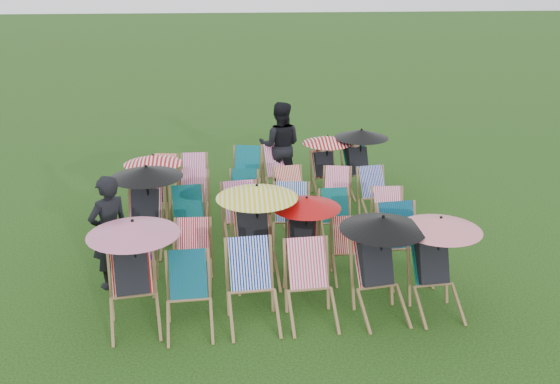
{
  "coord_description": "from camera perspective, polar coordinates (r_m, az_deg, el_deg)",
  "views": [
    {
      "loc": [
        -0.63,
        -9.33,
        4.45
      ],
      "look_at": [
        0.19,
        0.18,
        0.9
      ],
      "focal_mm": 40.0,
      "sensor_mm": 36.0,
      "label": 1
    }
  ],
  "objects": [
    {
      "name": "deckchair_22",
      "position": [
        11.49,
        5.2,
        -0.2
      ],
      "size": [
        0.7,
        0.88,
        0.86
      ],
      "rotation": [
        0.0,
        0.0,
        -0.19
      ],
      "color": "olive",
      "rests_on": "ground"
    },
    {
      "name": "deckchair_3",
      "position": [
        8.2,
        2.85,
        -8.51
      ],
      "size": [
        0.7,
        0.94,
        0.98
      ],
      "rotation": [
        0.0,
        0.0,
        0.06
      ],
      "color": "olive",
      "rests_on": "ground"
    },
    {
      "name": "deckchair_21",
      "position": [
        11.29,
        1.2,
        -0.36
      ],
      "size": [
        0.75,
        0.93,
        0.91
      ],
      "rotation": [
        0.0,
        0.0,
        0.2
      ],
      "color": "olive",
      "rests_on": "ground"
    },
    {
      "name": "deckchair_11",
      "position": [
        9.41,
        11.25,
        -4.76
      ],
      "size": [
        0.76,
        1.0,
        1.03
      ],
      "rotation": [
        0.0,
        0.0,
        0.09
      ],
      "color": "olive",
      "rests_on": "ground"
    },
    {
      "name": "deckchair_10",
      "position": [
        9.34,
        6.4,
        -5.37
      ],
      "size": [
        0.55,
        0.76,
        0.82
      ],
      "rotation": [
        0.0,
        0.0,
        -0.01
      ],
      "color": "olive",
      "rests_on": "ground"
    },
    {
      "name": "deckchair_29",
      "position": [
        12.66,
        7.35,
        2.89
      ],
      "size": [
        1.09,
        1.19,
        1.29
      ],
      "rotation": [
        0.0,
        0.0,
        0.2
      ],
      "color": "olive",
      "rests_on": "ground"
    },
    {
      "name": "deckchair_7",
      "position": [
        9.14,
        -8.03,
        -5.83
      ],
      "size": [
        0.61,
        0.84,
        0.89
      ],
      "rotation": [
        0.0,
        0.0,
        -0.03
      ],
      "color": "olive",
      "rests_on": "ground"
    },
    {
      "name": "deckchair_28",
      "position": [
        12.56,
        4.25,
        2.58
      ],
      "size": [
        1.0,
        1.07,
        1.18
      ],
      "rotation": [
        0.0,
        0.0,
        0.13
      ],
      "color": "olive",
      "rests_on": "ground"
    },
    {
      "name": "deckchair_13",
      "position": [
        10.27,
        -8.29,
        -2.62
      ],
      "size": [
        0.72,
        0.94,
        0.95
      ],
      "rotation": [
        0.0,
        0.0,
        0.11
      ],
      "color": "olive",
      "rests_on": "ground"
    },
    {
      "name": "deckchair_20",
      "position": [
        11.24,
        -3.51,
        -0.59
      ],
      "size": [
        0.7,
        0.88,
        0.87
      ],
      "rotation": [
        0.0,
        0.0,
        -0.16
      ],
      "color": "olive",
      "rests_on": "ground"
    },
    {
      "name": "deckchair_26",
      "position": [
        12.36,
        -3.19,
        1.61
      ],
      "size": [
        0.79,
        0.98,
        0.96
      ],
      "rotation": [
        0.0,
        0.0,
        -0.19
      ],
      "color": "olive",
      "rests_on": "ground"
    },
    {
      "name": "person_left",
      "position": [
        9.16,
        -15.31,
        -3.57
      ],
      "size": [
        0.73,
        0.71,
        1.69
      ],
      "primitive_type": "imported",
      "rotation": [
        0.0,
        0.0,
        3.85
      ],
      "color": "black",
      "rests_on": "ground"
    },
    {
      "name": "deckchair_1",
      "position": [
        8.08,
        -8.34,
        -9.42
      ],
      "size": [
        0.66,
        0.89,
        0.93
      ],
      "rotation": [
        0.0,
        0.0,
        0.06
      ],
      "color": "olive",
      "rests_on": "ground"
    },
    {
      "name": "deckchair_15",
      "position": [
        10.19,
        1.03,
        -2.46
      ],
      "size": [
        0.75,
        0.97,
        0.99
      ],
      "rotation": [
        0.0,
        0.0,
        -0.11
      ],
      "color": "olive",
      "rests_on": "ground"
    },
    {
      "name": "deckchair_25",
      "position": [
        12.31,
        -7.82,
        1.15
      ],
      "size": [
        0.59,
        0.81,
        0.87
      ],
      "rotation": [
        0.0,
        0.0,
        0.01
      ],
      "color": "olive",
      "rests_on": "ground"
    },
    {
      "name": "deckchair_4",
      "position": [
        8.33,
        9.16,
        -6.56
      ],
      "size": [
        1.13,
        1.22,
        1.34
      ],
      "rotation": [
        0.0,
        0.0,
        0.15
      ],
      "color": "olive",
      "rests_on": "ground"
    },
    {
      "name": "deckchair_12",
      "position": [
        10.28,
        -12.25,
        -1.33
      ],
      "size": [
        1.16,
        1.21,
        1.38
      ],
      "rotation": [
        0.0,
        0.0,
        -0.04
      ],
      "color": "olive",
      "rests_on": "ground"
    },
    {
      "name": "deckchair_19",
      "position": [
        11.27,
        -8.0,
        -0.65
      ],
      "size": [
        0.65,
        0.86,
        0.88
      ],
      "rotation": [
        0.0,
        0.0,
        -0.08
      ],
      "color": "olive",
      "rests_on": "ground"
    },
    {
      "name": "deckchair_9",
      "position": [
        9.24,
        2.15,
        -4.02
      ],
      "size": [
        1.02,
        1.08,
        1.21
      ],
      "rotation": [
        0.0,
        0.0,
        -0.14
      ],
      "color": "olive",
      "rests_on": "ground"
    },
    {
      "name": "deckchair_8",
      "position": [
        9.11,
        -2.27,
        -3.62
      ],
      "size": [
        1.19,
        1.27,
        1.42
      ],
      "rotation": [
        0.0,
        0.0,
        0.1
      ],
      "color": "olive",
      "rests_on": "ground"
    },
    {
      "name": "deckchair_18",
      "position": [
        11.35,
        -11.59,
        0.39
      ],
      "size": [
        1.04,
        1.08,
        1.23
      ],
      "rotation": [
        0.0,
        0.0,
        0.04
      ],
      "color": "olive",
      "rests_on": "ground"
    },
    {
      "name": "ground",
      "position": [
        10.36,
        -0.96,
        -5.06
      ],
      "size": [
        100.0,
        100.0,
        0.0
      ],
      "primitive_type": "plane",
      "color": "black",
      "rests_on": "ground"
    },
    {
      "name": "deckchair_14",
      "position": [
        10.22,
        -3.38,
        -2.39
      ],
      "size": [
        0.78,
        1.0,
        1.0
      ],
      "rotation": [
        0.0,
        0.0,
        0.14
      ],
      "color": "olive",
      "rests_on": "ground"
    },
    {
      "name": "deckchair_17",
      "position": [
        10.48,
        10.04,
        -2.44
      ],
      "size": [
        0.62,
        0.84,
        0.88
      ],
      "rotation": [
        0.0,
        0.0,
        -0.05
      ],
      "color": "olive",
      "rests_on": "ground"
    },
    {
      "name": "deckchair_27",
      "position": [
        12.44,
        0.08,
        1.79
      ],
      "size": [
        0.79,
        0.99,
        0.97
      ],
      "rotation": [
        0.0,
        0.0,
        0.18
      ],
      "color": "olive",
      "rests_on": "ground"
    },
    {
      "name": "deckchair_6",
      "position": [
        9.23,
        -13.01,
        -5.92
      ],
      "size": [
        0.59,
        0.82,
        0.88
      ],
      "rotation": [
        0.0,
        0.0,
        0.0
      ],
      "color": "olive",
      "rests_on": "ground"
    },
    {
      "name": "person_rear",
      "position": [
        12.76,
        0.01,
        4.26
      ],
      "size": [
        0.98,
        0.82,
        1.81
      ],
      "primitive_type": "imported",
      "rotation": [
        0.0,
        0.0,
        2.98
      ],
      "color": "black",
      "rests_on": "ground"
    },
    {
      "name": "deckchair_23",
      "position": [
        11.53,
        8.84,
        -0.23
      ],
      "size": [
        0.7,
        0.88,
        0.87
      ],
      "rotation": [
        0.0,
        0.0,
        0.16
      ],
      "color": "olive",
      "rests_on": "ground"
    },
    {
      "name": "deckchair_16",
      "position": [
        10.37,
        5.28,
        -2.53
      ],
      "size": [
        0.59,
        0.81,
        0.85
      ],
      "rotation": [
        0.0,
        0.0,
        0.03
      ],
      "color": "olive",
      "rests_on": "ground"
    },
    {
      "name": "deckchair_0",
      "position": [
        8.2,
        -13.29,
        -7.15
      ],
      "size": [
        1.18,
        1.27,
        1.39
      ],
      "rotation": [
        0.0,
        0.0,
        0.15
      ],
      "color": "olive",
      "rests_on": "ground"
    },
    {
      "name": "deckchair_2",
      "position": [
        8.12,
        -2.54,
        -8.66
      ],
      "size": [
        0.74,
        0.99,
        1.02
      ],
      "rotation": [
        0.0,
        0.0,
        0.08
      ],
      "color": "olive",
      "rests_on": "ground"
    },
    {
      "name": "deckchair_24",
      "position": [
        12.5,
        -10.66,
        1.18
      ],
      "size": [
        0.65,
        0.83,
        0.83
      ],
      "rotation": [
        0.0,
        0.0,
        -0.14
      ],
      "color": "olive",
      "rests_on": "ground"
    },
    {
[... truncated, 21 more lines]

